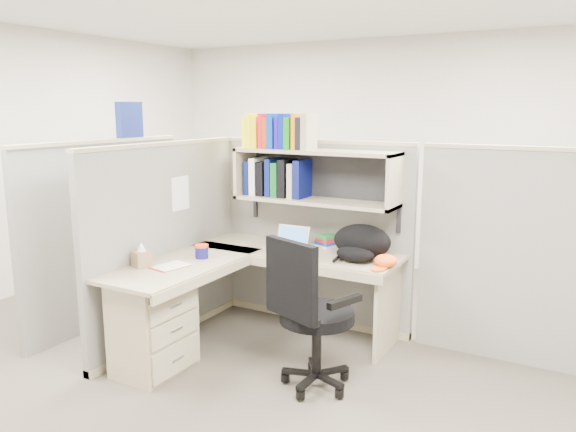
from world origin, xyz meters
The scene contains 14 objects.
ground centered at (0.00, 0.00, 0.00)m, with size 6.00×6.00×0.00m, color #3D392F.
room_shell centered at (0.00, 0.00, 1.62)m, with size 6.00×6.00×6.00m.
cubicle centered at (-0.37, 0.45, 0.91)m, with size 3.79×1.84×1.95m.
desk centered at (-0.41, -0.29, 0.44)m, with size 1.74×1.75×0.73m.
laptop centered at (-0.04, 0.50, 0.83)m, with size 0.29×0.29×0.21m, color silver, non-canonical shape.
backpack centered at (0.57, 0.55, 0.87)m, with size 0.46×0.36×0.27m, color black, non-canonical shape.
orange_cap centered at (0.82, 0.46, 0.78)m, with size 0.17×0.20×0.09m, color #FA5A15, non-canonical shape.
snack_canister centered at (-0.53, -0.01, 0.79)m, with size 0.11×0.11×0.11m.
tissue_box centered at (-0.77, -0.43, 0.82)m, with size 0.12×0.12×0.19m, color #896C4E, non-canonical shape.
mouse centered at (0.08, 0.34, 0.75)m, with size 0.10×0.06×0.04m, color #8EA0C9.
paper_cup centered at (-0.05, 0.76, 0.78)m, with size 0.07×0.07×0.11m, color silver.
book_stack centered at (0.17, 0.83, 0.78)m, with size 0.16×0.21×0.10m, color gray, non-canonical shape.
loose_paper centered at (-0.59, -0.31, 0.73)m, with size 0.19×0.25×0.00m, color silver, non-canonical shape.
task_chair centered at (0.56, -0.24, 0.38)m, with size 0.62×0.57×1.07m.
Camera 1 is at (2.17, -3.41, 1.89)m, focal length 35.00 mm.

